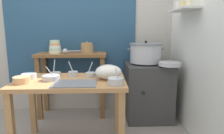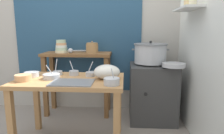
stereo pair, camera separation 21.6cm
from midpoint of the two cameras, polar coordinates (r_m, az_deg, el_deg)
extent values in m
cube|color=#B2ADA3|center=(3.08, -2.93, 12.04)|extent=(4.40, 0.10, 2.60)
cube|color=navy|center=(3.06, -7.85, 12.90)|extent=(1.90, 0.02, 2.10)
cube|color=silver|center=(2.35, 28.03, 11.38)|extent=(0.10, 3.20, 2.60)
cube|color=silver|center=(2.49, 23.16, 15.09)|extent=(0.20, 0.56, 0.02)
cylinder|color=beige|center=(2.34, 24.68, 16.57)|extent=(0.08, 0.08, 0.07)
cylinder|color=#E5C684|center=(2.49, 23.32, 16.25)|extent=(0.09, 0.09, 0.08)
cylinder|color=silver|center=(2.64, 22.16, 16.14)|extent=(0.08, 0.08, 0.09)
cube|color=#B27F4C|center=(2.09, -9.07, -3.86)|extent=(1.10, 0.66, 0.04)
cube|color=#B27F4C|center=(2.14, -24.19, -14.63)|extent=(0.06, 0.06, 0.68)
cube|color=#B27F4C|center=(1.91, 4.75, -16.80)|extent=(0.06, 0.06, 0.68)
cube|color=#B27F4C|center=(2.60, -18.40, -9.70)|extent=(0.06, 0.06, 0.68)
cube|color=#B27F4C|center=(2.42, 4.54, -10.74)|extent=(0.06, 0.06, 0.68)
cube|color=brown|center=(2.86, -7.83, 3.65)|extent=(0.96, 0.40, 0.04)
cube|color=brown|center=(2.92, -16.53, -5.54)|extent=(0.06, 0.06, 0.86)
cube|color=brown|center=(2.75, 0.63, -6.11)|extent=(0.06, 0.06, 0.86)
cube|color=brown|center=(3.20, -14.68, -4.10)|extent=(0.06, 0.06, 0.86)
cube|color=brown|center=(3.04, 0.95, -4.50)|extent=(0.06, 0.06, 0.86)
cube|color=#383838|center=(2.82, 13.57, -7.03)|extent=(0.60, 0.60, 0.76)
cylinder|color=black|center=(2.73, 13.91, 0.80)|extent=(0.36, 0.36, 0.02)
cylinder|color=black|center=(2.49, 12.07, -7.60)|extent=(0.04, 0.02, 0.04)
cylinder|color=#B7BABF|center=(2.73, 13.13, 3.60)|extent=(0.42, 0.42, 0.24)
cylinder|color=slate|center=(2.72, 13.24, 6.35)|extent=(0.44, 0.44, 0.02)
sphere|color=black|center=(2.71, 13.27, 6.94)|extent=(0.04, 0.04, 0.04)
cube|color=slate|center=(2.69, 8.42, 4.97)|extent=(0.04, 0.02, 0.02)
cube|color=slate|center=(2.77, 17.82, 4.73)|extent=(0.04, 0.02, 0.02)
cylinder|color=#A37A4C|center=(2.82, -3.51, 5.28)|extent=(0.17, 0.17, 0.12)
cylinder|color=#A37A4C|center=(2.81, -3.53, 6.71)|extent=(0.16, 0.16, 0.02)
sphere|color=#A37A4C|center=(2.81, -3.53, 7.16)|extent=(0.02, 0.02, 0.02)
cylinder|color=beige|center=(2.90, -12.17, 4.34)|extent=(0.17, 0.17, 0.03)
cylinder|color=#B7D1AD|center=(2.90, -12.20, 5.06)|extent=(0.16, 0.16, 0.04)
cylinder|color=silver|center=(2.89, -12.22, 5.79)|extent=(0.15, 0.15, 0.03)
cylinder|color=tan|center=(2.89, -12.25, 6.44)|extent=(0.14, 0.14, 0.03)
cylinder|color=#B7D1AD|center=(2.89, -12.28, 7.18)|extent=(0.13, 0.13, 0.04)
sphere|color=#B7BABF|center=(2.81, -9.65, 4.61)|extent=(0.07, 0.07, 0.07)
cylinder|color=#B7BABF|center=(2.81, -6.83, 4.69)|extent=(0.20, 0.06, 0.01)
cube|color=slate|center=(1.91, -8.14, -4.43)|extent=(0.40, 0.28, 0.01)
ellipsoid|color=silver|center=(2.03, 1.60, -1.44)|extent=(0.27, 0.22, 0.15)
cylinder|color=#B7BABF|center=(2.53, 19.56, 0.52)|extent=(0.27, 0.27, 0.05)
cylinder|color=#B7BABF|center=(2.29, -12.75, -1.69)|extent=(0.11, 0.11, 0.04)
cylinder|color=maroon|center=(2.29, -12.77, -1.32)|extent=(0.09, 0.09, 0.01)
cylinder|color=#B7BABF|center=(2.28, -13.15, -0.01)|extent=(0.02, 0.09, 0.17)
cylinder|color=#B7BABF|center=(2.12, -14.17, -2.62)|extent=(0.17, 0.17, 0.05)
cylinder|color=beige|center=(2.12, -14.19, -2.14)|extent=(0.15, 0.15, 0.01)
cylinder|color=#B7BABF|center=(2.09, -14.26, -1.39)|extent=(0.09, 0.03, 0.15)
cylinder|color=#B7BABF|center=(2.28, -19.49, -1.98)|extent=(0.15, 0.15, 0.05)
cylinder|color=#337238|center=(2.28, -19.52, -1.49)|extent=(0.13, 0.13, 0.01)
cylinder|color=#B7BABF|center=(2.23, -8.18, -1.72)|extent=(0.10, 0.10, 0.05)
cylinder|color=#BFB28C|center=(2.23, -8.20, -1.21)|extent=(0.09, 0.09, 0.01)
cylinder|color=#B7BABF|center=(2.21, -8.48, -0.38)|extent=(0.08, 0.07, 0.16)
cylinder|color=tan|center=(2.11, -21.42, -2.90)|extent=(0.16, 0.16, 0.06)
cylinder|color=#BFB28C|center=(2.11, -21.46, -2.23)|extent=(0.14, 0.14, 0.01)
cylinder|color=#B7BABF|center=(2.17, -3.31, -2.08)|extent=(0.11, 0.11, 0.05)
cylinder|color=#337238|center=(2.16, -3.32, -1.62)|extent=(0.09, 0.09, 0.01)
cylinder|color=#B7BABF|center=(2.17, -3.55, -0.55)|extent=(0.07, 0.07, 0.16)
cylinder|color=#B7BABF|center=(1.83, 3.30, -4.17)|extent=(0.15, 0.15, 0.06)
cylinder|color=beige|center=(1.82, 3.30, -3.39)|extent=(0.13, 0.13, 0.01)
cylinder|color=#B7BABF|center=(1.80, 3.81, -2.74)|extent=(0.04, 0.06, 0.16)
camera|label=1|loc=(0.11, -87.14, 0.52)|focal=32.02mm
camera|label=2|loc=(0.11, 92.86, -0.52)|focal=32.02mm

